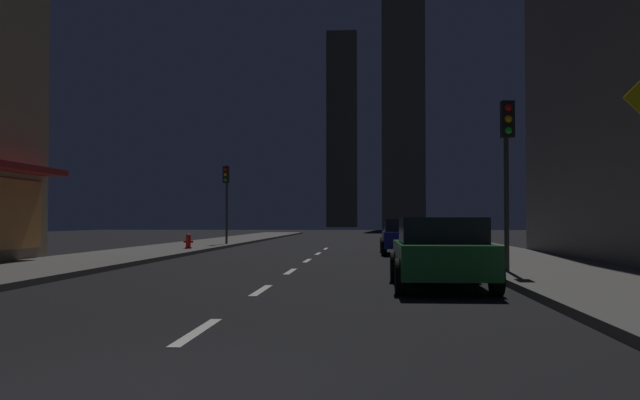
{
  "coord_description": "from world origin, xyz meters",
  "views": [
    {
      "loc": [
        2.13,
        -5.49,
        1.39
      ],
      "look_at": [
        0.0,
        25.18,
        2.29
      ],
      "focal_mm": 39.7,
      "sensor_mm": 36.0,
      "label": 1
    }
  ],
  "objects_px": {
    "traffic_light_far_left": "(226,187)",
    "traffic_light_near_right": "(507,147)",
    "car_parked_near": "(441,252)",
    "car_parked_far": "(405,236)",
    "fire_hydrant_far_left": "(188,242)"
  },
  "relations": [
    {
      "from": "traffic_light_near_right",
      "to": "traffic_light_far_left",
      "type": "distance_m",
      "value": 22.7
    },
    {
      "from": "traffic_light_near_right",
      "to": "traffic_light_far_left",
      "type": "bearing_deg",
      "value": 118.99
    },
    {
      "from": "car_parked_far",
      "to": "traffic_light_near_right",
      "type": "distance_m",
      "value": 12.27
    },
    {
      "from": "traffic_light_near_right",
      "to": "car_parked_far",
      "type": "bearing_deg",
      "value": 99.09
    },
    {
      "from": "car_parked_near",
      "to": "traffic_light_far_left",
      "type": "relative_size",
      "value": 1.01
    },
    {
      "from": "traffic_light_far_left",
      "to": "traffic_light_near_right",
      "type": "bearing_deg",
      "value": -61.01
    },
    {
      "from": "car_parked_near",
      "to": "car_parked_far",
      "type": "xyz_separation_m",
      "value": [
        0.0,
        14.71,
        0.0
      ]
    },
    {
      "from": "car_parked_far",
      "to": "fire_hydrant_far_left",
      "type": "xyz_separation_m",
      "value": [
        -9.5,
        1.63,
        -0.29
      ]
    },
    {
      "from": "car_parked_far",
      "to": "traffic_light_far_left",
      "type": "relative_size",
      "value": 1.01
    },
    {
      "from": "car_parked_far",
      "to": "traffic_light_far_left",
      "type": "bearing_deg",
      "value": 138.74
    },
    {
      "from": "traffic_light_far_left",
      "to": "fire_hydrant_far_left",
      "type": "bearing_deg",
      "value": -93.6
    },
    {
      "from": "traffic_light_near_right",
      "to": "traffic_light_far_left",
      "type": "relative_size",
      "value": 1.0
    },
    {
      "from": "car_parked_far",
      "to": "fire_hydrant_far_left",
      "type": "height_order",
      "value": "car_parked_far"
    },
    {
      "from": "fire_hydrant_far_left",
      "to": "traffic_light_near_right",
      "type": "height_order",
      "value": "traffic_light_near_right"
    },
    {
      "from": "traffic_light_far_left",
      "to": "car_parked_far",
      "type": "bearing_deg",
      "value": -41.26
    }
  ]
}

